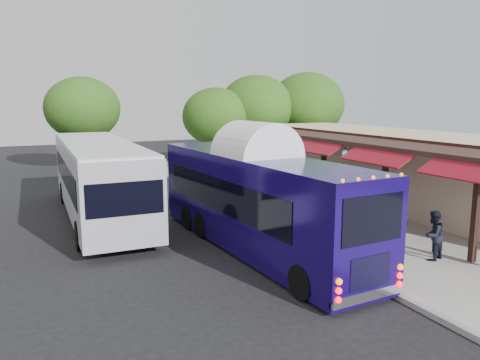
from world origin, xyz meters
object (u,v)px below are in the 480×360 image
ped_b (433,235)px  ped_c (281,204)px  ped_d (223,165)px  city_bus (99,176)px  ped_a (268,199)px  coach_bus (256,196)px

ped_b → ped_c: 6.06m
ped_c → ped_d: bearing=-107.4°
city_bus → ped_a: size_ratio=7.33×
coach_bus → city_bus: 8.15m
city_bus → ped_b: 13.80m
ped_a → ped_c: 1.29m
ped_b → ped_d: 17.19m
coach_bus → ped_a: size_ratio=6.50×
city_bus → ped_a: bearing=-29.7°
ped_a → ped_b: (2.22, -6.86, -0.06)m
ped_b → ped_d: size_ratio=0.89×
ped_b → ped_c: size_ratio=0.89×
coach_bus → ped_a: bearing=51.5°
city_bus → ped_b: bearing=-49.9°
coach_bus → ped_a: 3.91m
coach_bus → ped_b: bearing=-43.7°
ped_c → ped_d: ped_c is taller
city_bus → ped_a: (6.44, -3.84, -0.86)m
ped_c → ped_b: bearing=107.6°
ped_b → ped_c: bearing=-82.4°
city_bus → ped_a: city_bus is taller
coach_bus → ped_c: coach_bus is taller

